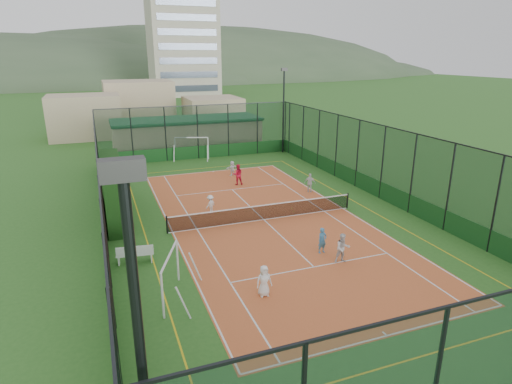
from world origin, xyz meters
The scene contains 20 objects.
ground centered at (0.00, 0.00, 0.00)m, with size 300.00×300.00×0.00m, color #2C6021.
court_slab centered at (0.00, 0.00, 0.01)m, with size 11.17×23.97×0.01m, color #BD582A.
tennis_net centered at (0.00, 0.00, 0.53)m, with size 11.67×0.12×1.06m, color black, non-canonical shape.
perimeter_fence centered at (0.00, 0.00, 2.50)m, with size 18.12×34.12×5.00m, color black, non-canonical shape.
floodlight_ne centered at (8.60, 16.60, 4.12)m, with size 0.60×0.26×8.25m, color black, non-canonical shape.
clubhouse centered at (0.00, 22.00, 1.57)m, with size 15.20×7.20×3.15m, color tan, non-canonical shape.
apartment_tower centered at (12.00, 82.00, 15.00)m, with size 15.00×12.00×30.00m, color beige.
distant_hills centered at (0.00, 150.00, 0.00)m, with size 200.00×60.00×24.00m, color #384C33, non-canonical shape.
hedge_left centered at (-8.30, 3.91, 1.70)m, with size 1.17×7.79×3.41m, color black.
white_bench centered at (-7.80, -3.00, 0.48)m, with size 1.72×0.47×0.97m, color white, non-canonical shape.
futsal_goal_near centered at (-6.70, -6.69, 0.95)m, with size 0.86×2.95×1.90m, color white, non-canonical shape.
futsal_goal_far centered at (-0.66, 16.90, 1.03)m, with size 3.20×0.93×2.07m, color white, non-canonical shape.
child_near_left centered at (-3.10, -7.86, 0.68)m, with size 0.66×0.43×1.34m, color white.
child_near_mid centered at (1.09, -5.16, 0.67)m, with size 0.48×0.32×1.32m, color #438BBF.
child_near_right centered at (1.49, -6.42, 0.74)m, with size 0.71×0.55×1.46m, color silver.
child_far_left centered at (-2.71, 2.25, 0.60)m, with size 0.76×0.44×1.18m, color white.
child_far_right centered at (5.08, 3.88, 0.70)m, with size 0.81×0.34×1.39m, color silver.
child_far_back centered at (1.19, 10.11, 0.61)m, with size 1.11×0.36×1.20m, color white.
coach centered at (0.81, 7.49, 0.80)m, with size 0.77×0.60×1.59m, color red.
tennis_balls centered at (0.77, 1.24, 0.04)m, with size 4.80×1.42×0.07m.
Camera 1 is at (-8.86, -22.28, 9.55)m, focal length 30.00 mm.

